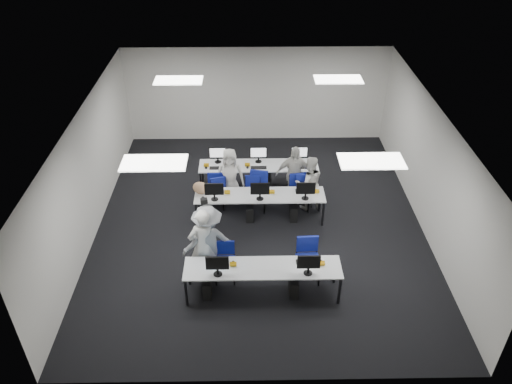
{
  "coord_description": "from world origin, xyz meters",
  "views": [
    {
      "loc": [
        -0.26,
        -9.87,
        7.69
      ],
      "look_at": [
        -0.1,
        -0.08,
        1.0
      ],
      "focal_mm": 35.0,
      "sensor_mm": 36.0,
      "label": 1
    }
  ],
  "objects_px": {
    "student_1": "(309,183)",
    "student_2": "(230,176)",
    "chair_2": "(216,196)",
    "student_3": "(294,174)",
    "chair_3": "(258,197)",
    "chair_7": "(304,192)",
    "desk_front": "(263,269)",
    "chair_4": "(299,198)",
    "student_0": "(203,244)",
    "chair_0": "(225,268)",
    "photographer": "(208,241)",
    "chair_6": "(253,191)",
    "desk_mid": "(260,196)",
    "chair_5": "(217,193)",
    "chair_1": "(307,267)"
  },
  "relations": [
    {
      "from": "desk_front",
      "to": "student_1",
      "type": "relative_size",
      "value": 2.15
    },
    {
      "from": "chair_2",
      "to": "chair_4",
      "type": "bearing_deg",
      "value": -3.65
    },
    {
      "from": "student_1",
      "to": "student_2",
      "type": "distance_m",
      "value": 2.05
    },
    {
      "from": "desk_mid",
      "to": "student_1",
      "type": "relative_size",
      "value": 2.15
    },
    {
      "from": "chair_0",
      "to": "chair_1",
      "type": "height_order",
      "value": "chair_1"
    },
    {
      "from": "student_1",
      "to": "chair_3",
      "type": "bearing_deg",
      "value": -9.54
    },
    {
      "from": "desk_front",
      "to": "chair_6",
      "type": "xyz_separation_m",
      "value": [
        -0.15,
        3.46,
        -0.41
      ]
    },
    {
      "from": "chair_2",
      "to": "photographer",
      "type": "relative_size",
      "value": 0.51
    },
    {
      "from": "desk_front",
      "to": "chair_4",
      "type": "distance_m",
      "value": 3.24
    },
    {
      "from": "student_2",
      "to": "chair_7",
      "type": "bearing_deg",
      "value": -4.88
    },
    {
      "from": "chair_4",
      "to": "desk_front",
      "type": "bearing_deg",
      "value": -115.8
    },
    {
      "from": "student_0",
      "to": "student_3",
      "type": "bearing_deg",
      "value": -151.85
    },
    {
      "from": "chair_2",
      "to": "student_3",
      "type": "relative_size",
      "value": 0.55
    },
    {
      "from": "chair_2",
      "to": "student_0",
      "type": "height_order",
      "value": "student_0"
    },
    {
      "from": "desk_mid",
      "to": "chair_3",
      "type": "distance_m",
      "value": 0.63
    },
    {
      "from": "student_1",
      "to": "photographer",
      "type": "xyz_separation_m",
      "value": [
        -2.41,
        -2.38,
        0.12
      ]
    },
    {
      "from": "chair_5",
      "to": "student_1",
      "type": "bearing_deg",
      "value": -21.25
    },
    {
      "from": "desk_front",
      "to": "chair_4",
      "type": "bearing_deg",
      "value": 71.59
    },
    {
      "from": "chair_5",
      "to": "chair_7",
      "type": "relative_size",
      "value": 0.88
    },
    {
      "from": "chair_0",
      "to": "chair_3",
      "type": "bearing_deg",
      "value": 73.93
    },
    {
      "from": "chair_1",
      "to": "chair_4",
      "type": "distance_m",
      "value": 2.6
    },
    {
      "from": "chair_0",
      "to": "chair_5",
      "type": "height_order",
      "value": "chair_0"
    },
    {
      "from": "chair_0",
      "to": "photographer",
      "type": "relative_size",
      "value": 0.51
    },
    {
      "from": "student_2",
      "to": "chair_4",
      "type": "bearing_deg",
      "value": -13.99
    },
    {
      "from": "chair_0",
      "to": "chair_7",
      "type": "xyz_separation_m",
      "value": [
        1.98,
        2.84,
        0.03
      ]
    },
    {
      "from": "chair_3",
      "to": "student_2",
      "type": "xyz_separation_m",
      "value": [
        -0.71,
        0.33,
        0.45
      ]
    },
    {
      "from": "chair_0",
      "to": "chair_2",
      "type": "xyz_separation_m",
      "value": [
        -0.33,
        2.71,
        0.0
      ]
    },
    {
      "from": "student_0",
      "to": "student_1",
      "type": "xyz_separation_m",
      "value": [
        2.5,
        2.51,
        -0.14
      ]
    },
    {
      "from": "chair_1",
      "to": "chair_7",
      "type": "bearing_deg",
      "value": 83.24
    },
    {
      "from": "student_2",
      "to": "desk_mid",
      "type": "bearing_deg",
      "value": -49.59
    },
    {
      "from": "student_1",
      "to": "student_0",
      "type": "bearing_deg",
      "value": 37.37
    },
    {
      "from": "student_2",
      "to": "chair_6",
      "type": "bearing_deg",
      "value": 0.4
    },
    {
      "from": "desk_front",
      "to": "chair_6",
      "type": "height_order",
      "value": "chair_6"
    },
    {
      "from": "chair_2",
      "to": "student_1",
      "type": "distance_m",
      "value": 2.43
    },
    {
      "from": "chair_4",
      "to": "chair_5",
      "type": "xyz_separation_m",
      "value": [
        -2.11,
        0.31,
        -0.02
      ]
    },
    {
      "from": "chair_2",
      "to": "chair_5",
      "type": "bearing_deg",
      "value": 81.96
    },
    {
      "from": "desk_mid",
      "to": "student_2",
      "type": "height_order",
      "value": "student_2"
    },
    {
      "from": "desk_mid",
      "to": "chair_2",
      "type": "distance_m",
      "value": 1.33
    },
    {
      "from": "chair_2",
      "to": "photographer",
      "type": "height_order",
      "value": "photographer"
    },
    {
      "from": "chair_5",
      "to": "student_3",
      "type": "relative_size",
      "value": 0.53
    },
    {
      "from": "chair_2",
      "to": "chair_5",
      "type": "height_order",
      "value": "chair_2"
    },
    {
      "from": "chair_3",
      "to": "student_1",
      "type": "bearing_deg",
      "value": 9.25
    },
    {
      "from": "student_0",
      "to": "student_3",
      "type": "height_order",
      "value": "student_0"
    },
    {
      "from": "chair_7",
      "to": "student_2",
      "type": "relative_size",
      "value": 0.64
    },
    {
      "from": "chair_0",
      "to": "photographer",
      "type": "distance_m",
      "value": 0.72
    },
    {
      "from": "chair_7",
      "to": "student_2",
      "type": "height_order",
      "value": "student_2"
    },
    {
      "from": "desk_front",
      "to": "chair_1",
      "type": "xyz_separation_m",
      "value": [
        0.98,
        0.45,
        -0.37
      ]
    },
    {
      "from": "desk_front",
      "to": "student_3",
      "type": "distance_m",
      "value": 3.51
    },
    {
      "from": "chair_7",
      "to": "chair_5",
      "type": "bearing_deg",
      "value": -170.98
    },
    {
      "from": "chair_6",
      "to": "student_2",
      "type": "xyz_separation_m",
      "value": [
        -0.6,
        -0.02,
        0.49
      ]
    }
  ]
}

